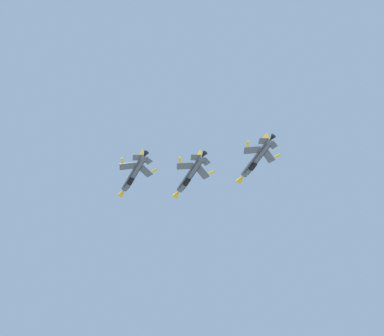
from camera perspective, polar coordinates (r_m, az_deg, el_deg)
The scene contains 3 objects.
fighter_jet_lead at distance 124.53m, azimuth -7.17°, elevation -0.74°, with size 12.20×13.06×4.41m.
fighter_jet_left_wing at distance 121.08m, azimuth -0.25°, elevation -0.83°, with size 12.26×13.06×4.38m.
fighter_jet_right_wing at distance 119.40m, azimuth 7.81°, elevation 1.10°, with size 12.23×13.06×4.38m.
Camera 1 is at (1.97, 0.63, 1.62)m, focal length 43.68 mm.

